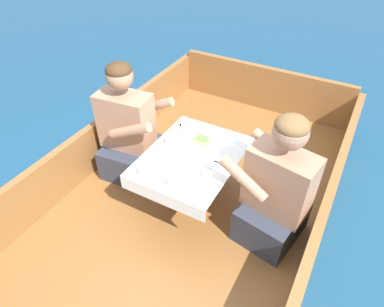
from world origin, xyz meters
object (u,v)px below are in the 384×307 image
(person_port, at_px, (128,132))
(sandwich, at_px, (202,140))
(person_starboard, at_px, (276,193))
(coffee_cup_starboard, at_px, (170,139))
(tin_can, at_px, (207,175))
(coffee_cup_port, at_px, (144,170))

(person_port, bearing_deg, sandwich, 1.14)
(sandwich, bearing_deg, person_starboard, -14.66)
(person_starboard, relative_size, coffee_cup_starboard, 9.32)
(tin_can, bearing_deg, person_port, 164.55)
(person_port, relative_size, coffee_cup_starboard, 9.30)
(person_port, height_order, tin_can, person_port)
(person_starboard, bearing_deg, tin_can, 29.10)
(person_starboard, relative_size, coffee_cup_port, 9.52)
(sandwich, bearing_deg, coffee_cup_port, -111.57)
(person_starboard, distance_m, sandwich, 0.64)
(person_starboard, distance_m, tin_can, 0.45)
(coffee_cup_starboard, bearing_deg, person_starboard, -4.50)
(coffee_cup_starboard, relative_size, tin_can, 1.53)
(coffee_cup_port, relative_size, tin_can, 1.49)
(coffee_cup_port, bearing_deg, person_starboard, 20.51)
(person_starboard, xyz_separation_m, coffee_cup_starboard, (-0.81, 0.06, 0.08))
(coffee_cup_starboard, height_order, tin_can, same)
(tin_can, bearing_deg, coffee_cup_port, -157.22)
(person_port, relative_size, person_starboard, 1.00)
(person_port, height_order, coffee_cup_port, person_port)
(person_starboard, xyz_separation_m, sandwich, (-0.61, 0.16, 0.09))
(coffee_cup_starboard, bearing_deg, sandwich, 25.22)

